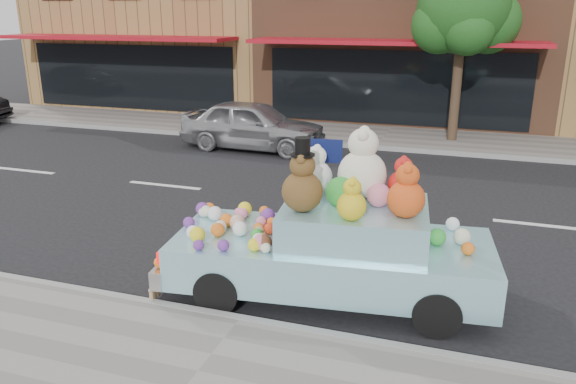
% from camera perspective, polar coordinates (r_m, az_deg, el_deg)
% --- Properties ---
extents(ground, '(120.00, 120.00, 0.00)m').
position_cam_1_polar(ground, '(11.68, 4.79, -1.18)').
color(ground, black).
rests_on(ground, ground).
extents(far_sidewalk, '(60.00, 3.00, 0.12)m').
position_cam_1_polar(far_sidewalk, '(17.83, 9.82, 5.52)').
color(far_sidewalk, gray).
rests_on(far_sidewalk, ground).
extents(near_kerb, '(60.00, 0.12, 0.13)m').
position_cam_1_polar(near_kerb, '(7.31, -4.85, -12.94)').
color(near_kerb, gray).
rests_on(near_kerb, ground).
extents(far_kerb, '(60.00, 0.12, 0.13)m').
position_cam_1_polar(far_kerb, '(16.38, 8.99, 4.48)').
color(far_kerb, gray).
rests_on(far_kerb, ground).
extents(storefront_left, '(10.00, 9.80, 7.30)m').
position_cam_1_polar(storefront_left, '(25.95, -11.02, 17.24)').
color(storefront_left, olive).
rests_on(storefront_left, ground).
extents(storefront_mid, '(10.00, 9.80, 7.30)m').
position_cam_1_polar(storefront_mid, '(22.86, 12.56, 17.10)').
color(storefront_mid, brown).
rests_on(storefront_mid, ground).
extents(street_tree, '(3.00, 2.70, 5.22)m').
position_cam_1_polar(street_tree, '(17.30, 17.44, 16.76)').
color(street_tree, '#38281C').
rests_on(street_tree, ground).
extents(car_silver, '(4.21, 1.84, 1.41)m').
position_cam_1_polar(car_silver, '(16.16, -3.58, 6.82)').
color(car_silver, '#A4A4A8').
rests_on(car_silver, ground).
extents(art_car, '(4.65, 2.25, 2.33)m').
position_cam_1_polar(art_car, '(7.71, 4.66, -4.94)').
color(art_car, black).
rests_on(art_car, ground).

